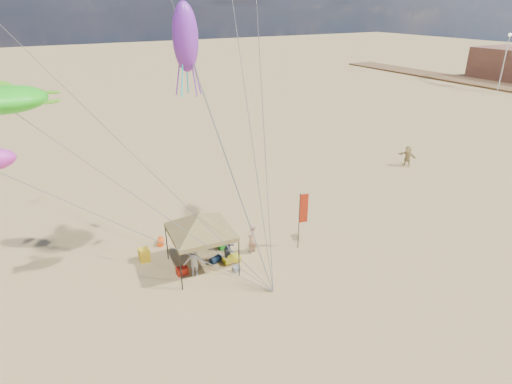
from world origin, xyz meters
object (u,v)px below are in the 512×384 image
Objects in this scene: person_far_c at (408,156)px; lamp_north at (506,53)px; person_near_a at (252,239)px; person_near_b at (230,249)px; cooler_blue at (215,227)px; chair_yellow at (144,255)px; chair_green at (223,242)px; feather_flag at (302,212)px; beach_cart at (232,259)px; cooler_red at (182,271)px; person_near_c at (194,260)px; canopy_tent at (200,215)px.

person_far_c is 41.00m from lamp_north.
person_near_b is (-1.40, -0.19, -0.09)m from person_near_a.
cooler_blue is 58.68m from lamp_north.
person_near_b is (3.83, -2.23, 0.42)m from chair_yellow.
lamp_north is at bearing 96.32° from person_far_c.
cooler_blue is at bearing 76.44° from chair_green.
feather_flag reaches higher than beach_cart.
cooler_blue is 3.58m from person_near_b.
cooler_red is 62.90m from lamp_north.
person_near_a is 3.45m from person_near_c.
person_far_c is (22.70, 3.43, 0.51)m from chair_yellow.
feather_flag reaches higher than person_far_c.
person_near_b is at bearing 110.13° from beach_cart.
chair_yellow is at bearing 148.90° from beach_cart.
cooler_red is at bearing -175.06° from canopy_tent.
chair_yellow is 0.78× the size of beach_cart.
canopy_tent is 5.54m from feather_flag.
chair_yellow is 0.08× the size of lamp_north.
feather_flag is at bearing -37.96° from person_near_b.
person_near_c is (-2.77, -3.69, 0.64)m from cooler_blue.
chair_green is 1.54m from beach_cart.
canopy_tent is at bearing -24.50° from person_near_a.
cooler_red is 3.10m from chair_green.
chair_yellow is 63.38m from lamp_north.
chair_green is 59.81m from lamp_north.
chair_green is at bearing -11.40° from chair_yellow.
feather_flag is at bearing 137.85° from person_near_a.
canopy_tent is at bearing -124.04° from cooler_blue.
person_near_b is at bearing -8.83° from canopy_tent.
beach_cart is at bearing -101.17° from cooler_blue.
person_near_b reaches higher than chair_green.
beach_cart is (-3.93, 0.56, -1.97)m from feather_flag.
person_far_c is (14.90, 6.33, -1.31)m from feather_flag.
lamp_north is (55.35, 18.75, 5.33)m from cooler_blue.
beach_cart is at bearing -97.86° from chair_green.
chair_yellow reaches higher than cooler_red.
lamp_north is (52.12, 22.87, 3.35)m from feather_flag.
chair_yellow is 3.09m from person_near_c.
feather_flag is 6.04× the size of cooler_blue.
feather_flag is 57.02m from lamp_north.
person_near_a reaches higher than chair_yellow.
lamp_north reaches higher than cooler_red.
person_far_c is (20.31, 5.43, -2.11)m from canopy_tent.
person_far_c reaches higher than chair_green.
person_near_c is at bearing 158.05° from person_near_b.
canopy_tent is 3.36× the size of person_far_c.
feather_flag is at bearing -51.99° from cooler_blue.
canopy_tent is 21.13m from person_far_c.
cooler_blue is 3.63m from beach_cart.
lamp_north reaches higher than person_near_b.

